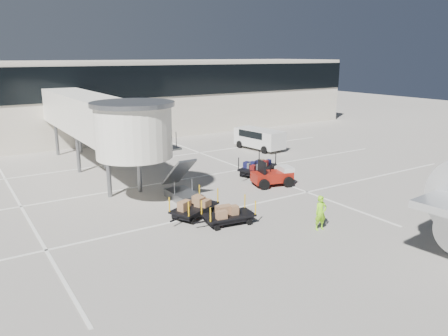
{
  "coord_description": "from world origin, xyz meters",
  "views": [
    {
      "loc": [
        -13.08,
        -17.68,
        8.58
      ],
      "look_at": [
        0.69,
        3.67,
        2.0
      ],
      "focal_mm": 35.0,
      "sensor_mm": 36.0,
      "label": 1
    }
  ],
  "objects_px": {
    "box_cart_far": "(195,208)",
    "suitcase_cart": "(258,168)",
    "ground_worker": "(321,213)",
    "baggage_tug": "(273,176)",
    "box_cart_near": "(227,215)",
    "minivan": "(258,137)"
  },
  "relations": [
    {
      "from": "box_cart_far",
      "to": "suitcase_cart",
      "type": "bearing_deg",
      "value": 7.41
    },
    {
      "from": "ground_worker",
      "to": "baggage_tug",
      "type": "bearing_deg",
      "value": 78.38
    },
    {
      "from": "suitcase_cart",
      "to": "box_cart_near",
      "type": "distance_m",
      "value": 10.0
    },
    {
      "from": "ground_worker",
      "to": "minivan",
      "type": "relative_size",
      "value": 0.35
    },
    {
      "from": "ground_worker",
      "to": "minivan",
      "type": "xyz_separation_m",
      "value": [
        9.23,
        17.36,
        0.23
      ]
    },
    {
      "from": "box_cart_near",
      "to": "ground_worker",
      "type": "bearing_deg",
      "value": -33.77
    },
    {
      "from": "suitcase_cart",
      "to": "box_cart_near",
      "type": "bearing_deg",
      "value": -160.21
    },
    {
      "from": "suitcase_cart",
      "to": "minivan",
      "type": "relative_size",
      "value": 0.75
    },
    {
      "from": "suitcase_cart",
      "to": "ground_worker",
      "type": "bearing_deg",
      "value": -133.84
    },
    {
      "from": "baggage_tug",
      "to": "minivan",
      "type": "distance_m",
      "value": 11.84
    },
    {
      "from": "baggage_tug",
      "to": "minivan",
      "type": "relative_size",
      "value": 0.57
    },
    {
      "from": "ground_worker",
      "to": "box_cart_near",
      "type": "bearing_deg",
      "value": 148.03
    },
    {
      "from": "suitcase_cart",
      "to": "box_cart_near",
      "type": "xyz_separation_m",
      "value": [
        -7.26,
        -6.88,
        -0.07
      ]
    },
    {
      "from": "baggage_tug",
      "to": "box_cart_near",
      "type": "relative_size",
      "value": 0.89
    },
    {
      "from": "box_cart_near",
      "to": "suitcase_cart",
      "type": "bearing_deg",
      "value": 51.63
    },
    {
      "from": "baggage_tug",
      "to": "box_cart_far",
      "type": "bearing_deg",
      "value": -148.28
    },
    {
      "from": "box_cart_far",
      "to": "minivan",
      "type": "xyz_separation_m",
      "value": [
        13.63,
        12.32,
        0.63
      ]
    },
    {
      "from": "minivan",
      "to": "baggage_tug",
      "type": "bearing_deg",
      "value": -129.94
    },
    {
      "from": "baggage_tug",
      "to": "box_cart_near",
      "type": "distance_m",
      "value": 7.69
    },
    {
      "from": "ground_worker",
      "to": "suitcase_cart",
      "type": "bearing_deg",
      "value": 79.81
    },
    {
      "from": "box_cart_near",
      "to": "box_cart_far",
      "type": "distance_m",
      "value": 2.02
    },
    {
      "from": "box_cart_near",
      "to": "minivan",
      "type": "relative_size",
      "value": 0.64
    }
  ]
}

